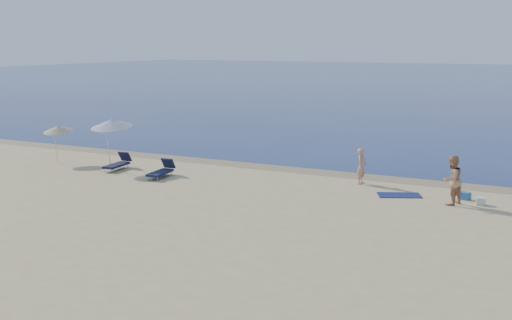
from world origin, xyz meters
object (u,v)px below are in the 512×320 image
(person_left, at_px, (362,166))
(blue_cooler, at_px, (465,196))
(person_right, at_px, (452,180))
(umbrella_near, at_px, (111,123))

(person_left, bearing_deg, blue_cooler, -99.70)
(person_right, relative_size, blue_cooler, 4.60)
(person_right, height_order, blue_cooler, person_right)
(blue_cooler, bearing_deg, umbrella_near, -155.57)
(person_right, bearing_deg, umbrella_near, -64.90)
(person_left, height_order, person_right, person_right)
(person_right, xyz_separation_m, blue_cooler, (0.34, 1.07, -0.80))
(blue_cooler, distance_m, umbrella_near, 16.47)
(umbrella_near, bearing_deg, person_right, -5.94)
(person_right, bearing_deg, person_left, -91.40)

